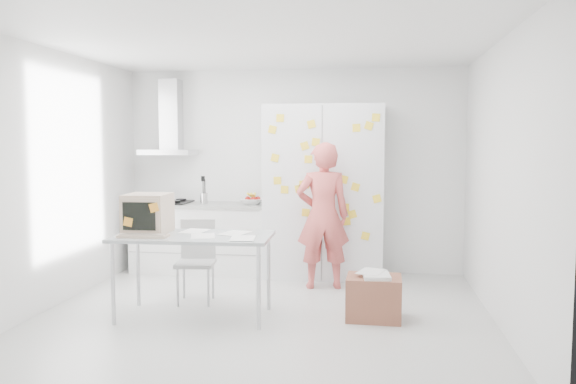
# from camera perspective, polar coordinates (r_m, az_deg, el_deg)

# --- Properties ---
(floor) EXTENTS (4.50, 4.00, 0.02)m
(floor) POSITION_cam_1_polar(r_m,az_deg,el_deg) (5.83, -2.34, -12.28)
(floor) COLOR silver
(floor) RESTS_ON ground
(walls) EXTENTS (4.52, 4.01, 2.70)m
(walls) POSITION_cam_1_polar(r_m,az_deg,el_deg) (6.29, -1.14, 1.61)
(walls) COLOR white
(walls) RESTS_ON ground
(ceiling) EXTENTS (4.50, 4.00, 0.02)m
(ceiling) POSITION_cam_1_polar(r_m,az_deg,el_deg) (5.65, -2.44, 14.95)
(ceiling) COLOR white
(ceiling) RESTS_ON walls
(counter_run) EXTENTS (1.84, 0.63, 1.28)m
(counter_run) POSITION_cam_1_polar(r_m,az_deg,el_deg) (7.62, -8.82, -4.51)
(counter_run) COLOR white
(counter_run) RESTS_ON ground
(range_hood) EXTENTS (0.70, 0.48, 1.01)m
(range_hood) POSITION_cam_1_polar(r_m,az_deg,el_deg) (7.79, -11.86, 6.63)
(range_hood) COLOR silver
(range_hood) RESTS_ON walls
(tall_cabinet) EXTENTS (1.50, 0.68, 2.20)m
(tall_cabinet) POSITION_cam_1_polar(r_m,az_deg,el_deg) (7.20, 3.68, 0.03)
(tall_cabinet) COLOR silver
(tall_cabinet) RESTS_ON ground
(person) EXTENTS (0.70, 0.53, 1.73)m
(person) POSITION_cam_1_polar(r_m,az_deg,el_deg) (6.65, 3.57, -2.41)
(person) COLOR #D95954
(person) RESTS_ON ground
(desk) EXTENTS (1.55, 0.82, 1.22)m
(desk) POSITION_cam_1_polar(r_m,az_deg,el_deg) (5.71, -12.48, -3.17)
(desk) COLOR #A5ADB0
(desk) RESTS_ON ground
(chair) EXTENTS (0.45, 0.45, 0.88)m
(chair) POSITION_cam_1_polar(r_m,az_deg,el_deg) (6.22, -9.27, -6.39)
(chair) COLOR #ADADAB
(chair) RESTS_ON ground
(cardboard_box) EXTENTS (0.54, 0.44, 0.46)m
(cardboard_box) POSITION_cam_1_polar(r_m,az_deg,el_deg) (5.65, 8.71, -10.49)
(cardboard_box) COLOR brown
(cardboard_box) RESTS_ON ground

